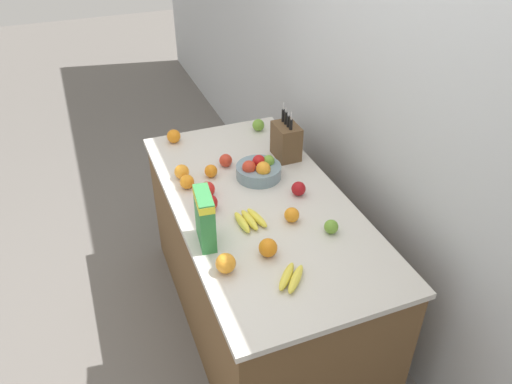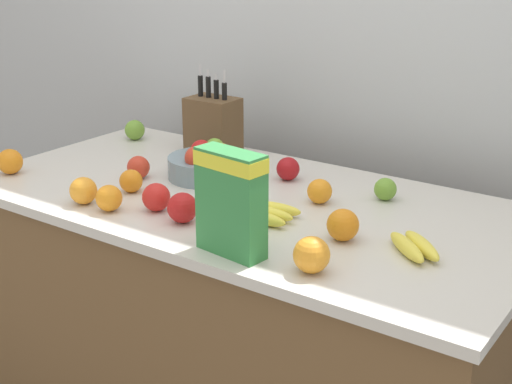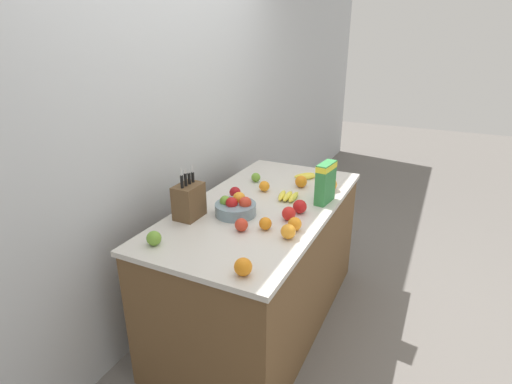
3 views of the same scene
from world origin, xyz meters
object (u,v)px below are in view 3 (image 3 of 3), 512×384
orange_mid_right (243,267)px  orange_front_left (265,224)px  apple_front (289,213)px  knife_block (189,201)px  orange_mid_left (264,186)px  fruit_bowl (236,207)px  banana_bunch_right (306,176)px  orange_front_center (288,232)px  apple_rightmost (300,207)px  apple_rear (154,238)px  orange_front_right (295,224)px  orange_by_cereal (331,185)px  orange_near_bowl (301,182)px  apple_leftmost (241,225)px  cereal_box (326,181)px  apple_by_knife_block (235,192)px  apple_near_bananas (256,177)px  banana_bunch_left (288,196)px

orange_mid_right → orange_front_left: size_ratio=1.17×
apple_front → knife_block: bearing=111.9°
orange_mid_left → fruit_bowl: bearing=-179.3°
knife_block → banana_bunch_right: size_ratio=1.74×
orange_front_center → apple_front: bearing=20.7°
fruit_bowl → apple_rightmost: fruit_bowl is taller
apple_rightmost → apple_rear: apple_rightmost is taller
orange_mid_left → orange_front_left: 0.57m
orange_front_right → orange_by_cereal: size_ratio=0.87×
apple_rear → orange_near_bowl: (1.10, -0.39, 0.00)m
apple_leftmost → orange_mid_right: (-0.37, -0.21, 0.00)m
cereal_box → orange_mid_right: bearing=-178.2°
apple_rear → orange_front_right: 0.75m
orange_front_center → orange_mid_right: bearing=172.4°
knife_block → orange_front_right: bearing=-80.0°
apple_by_knife_block → orange_mid_left: (0.19, -0.12, -0.00)m
orange_front_center → orange_near_bowl: (0.74, 0.20, 0.00)m
cereal_box → apple_front: (-0.35, 0.11, -0.10)m
apple_near_bananas → orange_by_cereal: 0.54m
orange_front_center → orange_mid_right: orange_mid_right is taller
knife_block → orange_near_bowl: (0.75, -0.42, -0.06)m
orange_front_center → cereal_box: bearing=-3.0°
fruit_bowl → orange_by_cereal: 0.74m
knife_block → orange_mid_right: size_ratio=3.81×
knife_block → orange_front_center: size_ratio=3.95×
cereal_box → orange_near_bowl: (0.19, 0.23, -0.10)m
apple_front → orange_by_cereal: size_ratio=0.92×
orange_mid_left → cereal_box: bearing=-90.4°
orange_front_center → orange_mid_right: 0.41m
orange_mid_left → orange_by_cereal: (0.21, -0.40, 0.01)m
orange_near_bowl → orange_mid_right: (-1.15, -0.14, -0.00)m
banana_bunch_left → cereal_box: bearing=-76.7°
banana_bunch_right → orange_mid_right: size_ratio=2.19×
fruit_bowl → orange_mid_left: bearing=0.7°
fruit_bowl → banana_bunch_right: fruit_bowl is taller
fruit_bowl → apple_front: bearing=-77.9°
apple_rear → orange_front_right: (0.46, -0.58, -0.00)m
orange_mid_right → knife_block: bearing=54.5°
apple_by_knife_block → orange_front_center: 0.64m
fruit_bowl → apple_leftmost: size_ratio=3.34×
apple_rear → orange_front_center: orange_front_center is taller
banana_bunch_left → orange_front_center: 0.54m
apple_by_knife_block → orange_front_right: 0.58m
cereal_box → apple_near_bananas: size_ratio=3.91×
apple_front → banana_bunch_left: bearing=22.6°
cereal_box → orange_by_cereal: size_ratio=3.00×
apple_leftmost → apple_front: 0.30m
banana_bunch_left → apple_leftmost: 0.54m
orange_front_right → knife_block: bearing=100.0°
fruit_bowl → orange_front_left: size_ratio=3.46×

